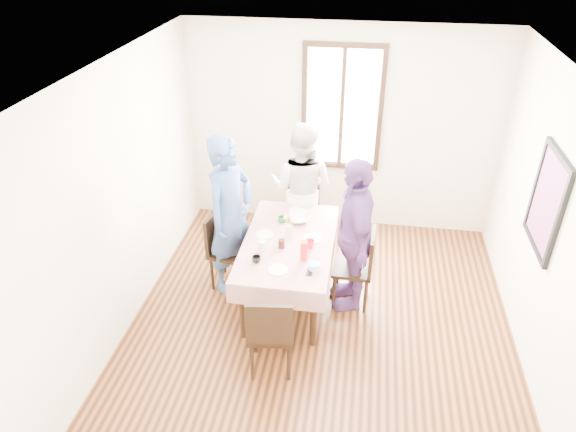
# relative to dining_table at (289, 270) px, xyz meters

# --- Properties ---
(ground) EXTENTS (4.50, 4.50, 0.00)m
(ground) POSITION_rel_dining_table_xyz_m (0.40, -0.48, -0.38)
(ground) COLOR black
(ground) RESTS_ON ground
(back_wall) EXTENTS (4.00, 0.00, 4.00)m
(back_wall) POSITION_rel_dining_table_xyz_m (0.40, 1.77, 0.98)
(back_wall) COLOR beige
(back_wall) RESTS_ON ground
(right_wall) EXTENTS (0.00, 4.50, 4.50)m
(right_wall) POSITION_rel_dining_table_xyz_m (2.40, -0.48, 0.98)
(right_wall) COLOR beige
(right_wall) RESTS_ON ground
(window_frame) EXTENTS (1.02, 0.06, 1.62)m
(window_frame) POSITION_rel_dining_table_xyz_m (0.40, 1.75, 1.27)
(window_frame) COLOR black
(window_frame) RESTS_ON back_wall
(window_pane) EXTENTS (0.90, 0.02, 1.50)m
(window_pane) POSITION_rel_dining_table_xyz_m (0.40, 1.76, 1.27)
(window_pane) COLOR white
(window_pane) RESTS_ON back_wall
(art_poster) EXTENTS (0.04, 0.76, 0.96)m
(art_poster) POSITION_rel_dining_table_xyz_m (2.38, -0.18, 1.18)
(art_poster) COLOR red
(art_poster) RESTS_ON right_wall
(dining_table) EXTENTS (0.83, 1.52, 0.75)m
(dining_table) POSITION_rel_dining_table_xyz_m (0.00, 0.00, 0.00)
(dining_table) COLOR black
(dining_table) RESTS_ON ground
(tablecloth) EXTENTS (0.95, 1.64, 0.01)m
(tablecloth) POSITION_rel_dining_table_xyz_m (0.00, 0.00, 0.38)
(tablecloth) COLOR #5C0009
(tablecloth) RESTS_ON dining_table
(chair_left) EXTENTS (0.48, 0.48, 0.91)m
(chair_left) POSITION_rel_dining_table_xyz_m (-0.70, 0.14, 0.08)
(chair_left) COLOR black
(chair_left) RESTS_ON ground
(chair_right) EXTENTS (0.44, 0.44, 0.91)m
(chair_right) POSITION_rel_dining_table_xyz_m (0.70, 0.05, 0.08)
(chair_right) COLOR black
(chair_right) RESTS_ON ground
(chair_far) EXTENTS (0.43, 0.43, 0.91)m
(chair_far) POSITION_rel_dining_table_xyz_m (0.00, 1.04, 0.08)
(chair_far) COLOR black
(chair_far) RESTS_ON ground
(chair_near) EXTENTS (0.47, 0.47, 0.91)m
(chair_near) POSITION_rel_dining_table_xyz_m (0.00, -1.04, 0.08)
(chair_near) COLOR black
(chair_near) RESTS_ON ground
(person_left) EXTENTS (0.68, 0.80, 1.85)m
(person_left) POSITION_rel_dining_table_xyz_m (-0.68, 0.14, 0.55)
(person_left) COLOR #314D82
(person_left) RESTS_ON ground
(person_far) EXTENTS (0.94, 0.79, 1.70)m
(person_far) POSITION_rel_dining_table_xyz_m (0.00, 1.03, 0.47)
(person_far) COLOR silver
(person_far) RESTS_ON ground
(person_right) EXTENTS (0.62, 1.09, 1.75)m
(person_right) POSITION_rel_dining_table_xyz_m (0.68, 0.05, 0.50)
(person_right) COLOR #593473
(person_right) RESTS_ON ground
(mug_black) EXTENTS (0.09, 0.09, 0.07)m
(mug_black) POSITION_rel_dining_table_xyz_m (-0.26, -0.43, 0.42)
(mug_black) COLOR black
(mug_black) RESTS_ON tablecloth
(mug_flag) EXTENTS (0.12, 0.12, 0.09)m
(mug_flag) POSITION_rel_dining_table_xyz_m (0.24, -0.09, 0.43)
(mug_flag) COLOR red
(mug_flag) RESTS_ON tablecloth
(mug_green) EXTENTS (0.12, 0.12, 0.07)m
(mug_green) POSITION_rel_dining_table_xyz_m (-0.14, 0.36, 0.42)
(mug_green) COLOR #0C7226
(mug_green) RESTS_ON tablecloth
(serving_bowl) EXTENTS (0.30, 0.30, 0.06)m
(serving_bowl) POSITION_rel_dining_table_xyz_m (0.06, 0.41, 0.42)
(serving_bowl) COLOR white
(serving_bowl) RESTS_ON tablecloth
(juice_carton) EXTENTS (0.07, 0.07, 0.21)m
(juice_carton) POSITION_rel_dining_table_xyz_m (0.20, -0.31, 0.49)
(juice_carton) COLOR red
(juice_carton) RESTS_ON tablecloth
(butter_tub) EXTENTS (0.11, 0.11, 0.06)m
(butter_tub) POSITION_rel_dining_table_xyz_m (0.33, -0.46, 0.42)
(butter_tub) COLOR white
(butter_tub) RESTS_ON tablecloth
(jam_jar) EXTENTS (0.07, 0.07, 0.09)m
(jam_jar) POSITION_rel_dining_table_xyz_m (-0.05, -0.14, 0.43)
(jam_jar) COLOR black
(jam_jar) RESTS_ON tablecloth
(drinking_glass) EXTENTS (0.08, 0.08, 0.11)m
(drinking_glass) POSITION_rel_dining_table_xyz_m (-0.24, -0.22, 0.44)
(drinking_glass) COLOR silver
(drinking_glass) RESTS_ON tablecloth
(smartphone) EXTENTS (0.06, 0.12, 0.01)m
(smartphone) POSITION_rel_dining_table_xyz_m (0.28, -0.52, 0.39)
(smartphone) COLOR black
(smartphone) RESTS_ON tablecloth
(flower_vase) EXTENTS (0.07, 0.07, 0.15)m
(flower_vase) POSITION_rel_dining_table_xyz_m (-0.01, 0.07, 0.46)
(flower_vase) COLOR silver
(flower_vase) RESTS_ON tablecloth
(plate_left) EXTENTS (0.20, 0.20, 0.01)m
(plate_left) POSITION_rel_dining_table_xyz_m (-0.28, 0.07, 0.39)
(plate_left) COLOR white
(plate_left) RESTS_ON tablecloth
(plate_right) EXTENTS (0.20, 0.20, 0.01)m
(plate_right) POSITION_rel_dining_table_xyz_m (0.25, 0.08, 0.39)
(plate_right) COLOR white
(plate_right) RESTS_ON tablecloth
(plate_far) EXTENTS (0.20, 0.20, 0.01)m
(plate_far) POSITION_rel_dining_table_xyz_m (0.00, 0.61, 0.39)
(plate_far) COLOR white
(plate_far) RESTS_ON tablecloth
(plate_near) EXTENTS (0.20, 0.20, 0.01)m
(plate_near) POSITION_rel_dining_table_xyz_m (-0.02, -0.53, 0.39)
(plate_near) COLOR white
(plate_near) RESTS_ON tablecloth
(butter_lid) EXTENTS (0.12, 0.12, 0.01)m
(butter_lid) POSITION_rel_dining_table_xyz_m (0.33, -0.46, 0.45)
(butter_lid) COLOR blue
(butter_lid) RESTS_ON butter_tub
(flower_bunch) EXTENTS (0.09, 0.09, 0.10)m
(flower_bunch) POSITION_rel_dining_table_xyz_m (-0.01, 0.07, 0.59)
(flower_bunch) COLOR yellow
(flower_bunch) RESTS_ON flower_vase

